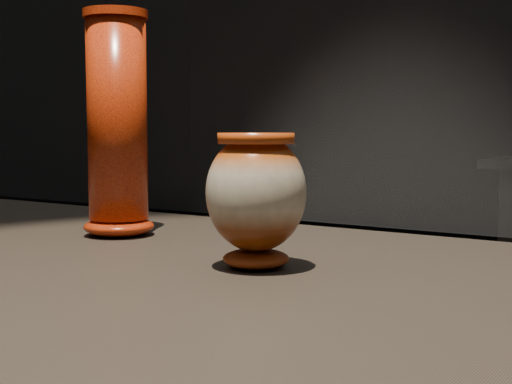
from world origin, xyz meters
The scene contains 2 objects.
main_vase centered at (0.07, 0.03, 0.99)m, with size 0.15×0.15×0.16m.
tall_vase centered at (-0.25, 0.13, 1.07)m, with size 0.14×0.14×0.35m.
Camera 1 is at (0.54, -0.68, 1.07)m, focal length 50.00 mm.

